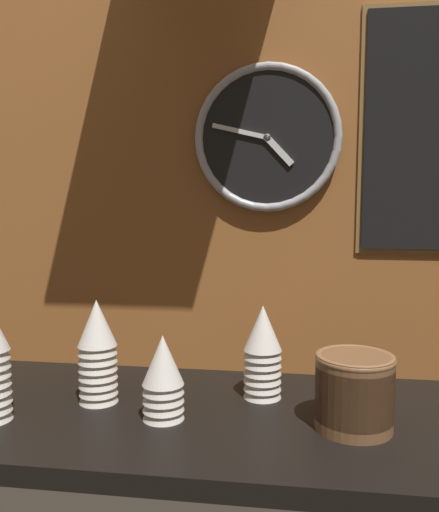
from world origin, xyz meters
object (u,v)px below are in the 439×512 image
bowl_stack_right (354,390)px  wall_clock (267,138)px  cup_stack_center (163,377)px  cup_stack_center_left (98,351)px  cup_stack_center_right (263,352)px

bowl_stack_right → wall_clock: wall_clock is taller
cup_stack_center → cup_stack_center_left: bearing=157.5°
cup_stack_center → wall_clock: (0.19, 0.30, 0.50)m
cup_stack_center → wall_clock: 0.61m
cup_stack_center → bowl_stack_right: (0.37, 0.01, -0.01)m
cup_stack_center → cup_stack_center_right: (0.19, 0.14, 0.02)m
cup_stack_center_left → wall_clock: 0.63m
cup_stack_center → cup_stack_center_right: size_ratio=0.83×
bowl_stack_right → cup_stack_center_left: bearing=173.7°
cup_stack_center_left → bowl_stack_right: bearing=-6.3°
cup_stack_center → cup_stack_center_left: cup_stack_center_left is taller
cup_stack_center_left → bowl_stack_right: (0.54, -0.06, -0.04)m
cup_stack_center_right → cup_stack_center_left: (-0.35, -0.08, 0.01)m
cup_stack_center_right → cup_stack_center_left: bearing=-167.6°
cup_stack_center → cup_stack_center_left: (-0.16, 0.07, 0.03)m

